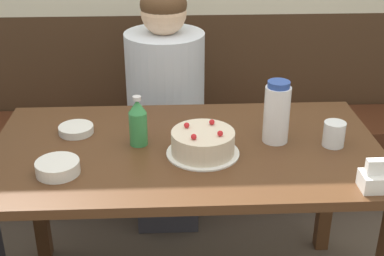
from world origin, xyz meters
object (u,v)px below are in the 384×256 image
Objects in this scene: soju_bottle at (138,122)px; birthday_cake at (203,143)px; bench_seat at (181,159)px; water_pitcher at (277,112)px; person_pale_blue_shirt at (166,112)px; bowl_rice_small at (76,130)px; napkin_holder at (378,178)px; glass_water_tall at (334,134)px; bowl_soup_white at (58,167)px.

birthday_cake is at bearing -20.43° from soju_bottle.
soju_bottle is at bearing -102.21° from bench_seat.
person_pale_blue_shirt is at bearing 123.39° from water_pitcher.
bowl_rice_small is 0.11× the size of person_pale_blue_shirt.
bench_seat is 2.33× the size of person_pale_blue_shirt.
napkin_holder is at bearing -24.26° from soju_bottle.
water_pitcher is at bearing 126.77° from napkin_holder.
birthday_cake is 0.48m from glass_water_tall.
birthday_cake is 0.25m from soju_bottle.
bowl_soup_white is at bearing -23.59° from person_pale_blue_shirt.
napkin_holder is at bearing -79.72° from glass_water_tall.
glass_water_tall is (0.53, -0.85, 0.56)m from bench_seat.
glass_water_tall is at bearing 42.67° from person_pale_blue_shirt.
soju_bottle reaches higher than glass_water_tall.
glass_water_tall is (-0.05, 0.30, 0.01)m from napkin_holder.
bowl_soup_white is at bearing -142.48° from soju_bottle.
bench_seat is 11.82× the size of water_pitcher.
bench_seat is at bearing 77.79° from soju_bottle.
bench_seat is at bearing 157.71° from person_pale_blue_shirt.
napkin_holder is at bearing -53.23° from water_pitcher.
napkin_holder is (0.76, -0.34, -0.05)m from soju_bottle.
bench_seat is at bearing 117.18° from napkin_holder.
water_pitcher is 0.20× the size of person_pale_blue_shirt.
water_pitcher is at bearing -7.63° from bowl_rice_small.
water_pitcher is 0.50m from soju_bottle.
napkin_holder is 0.76× the size of bowl_soup_white.
birthday_cake is at bearing 10.58° from person_pale_blue_shirt.
glass_water_tall is 0.92m from person_pale_blue_shirt.
person_pale_blue_shirt is (0.36, 0.82, -0.17)m from bowl_soup_white.
bench_seat is 10.68× the size of birthday_cake.
person_pale_blue_shirt is at bearing 124.64° from napkin_holder.
bowl_rice_small is at bearing 156.04° from napkin_holder.
glass_water_tall is (0.71, -0.04, -0.04)m from soju_bottle.
person_pale_blue_shirt is at bearing 132.67° from glass_water_tall.
water_pitcher reaches higher than soju_bottle.
birthday_cake is (0.06, -0.89, 0.56)m from bench_seat.
soju_bottle is 1.30× the size of bowl_soup_white.
water_pitcher is 0.79m from bowl_soup_white.
bowl_rice_small is 0.96m from glass_water_tall.
water_pitcher is 0.44m from napkin_holder.
glass_water_tall reaches higher than bowl_rice_small.
soju_bottle is 0.67m from person_pale_blue_shirt.
bowl_soup_white is 0.98m from glass_water_tall.
person_pale_blue_shirt reaches higher than birthday_cake.
glass_water_tall is at bearing 100.28° from napkin_holder.
water_pitcher reaches higher than bowl_rice_small.
napkin_holder reaches higher than glass_water_tall.
soju_bottle reaches higher than birthday_cake.
glass_water_tall is at bearing 9.10° from bowl_soup_white.
bowl_rice_small is at bearing 172.37° from water_pitcher.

